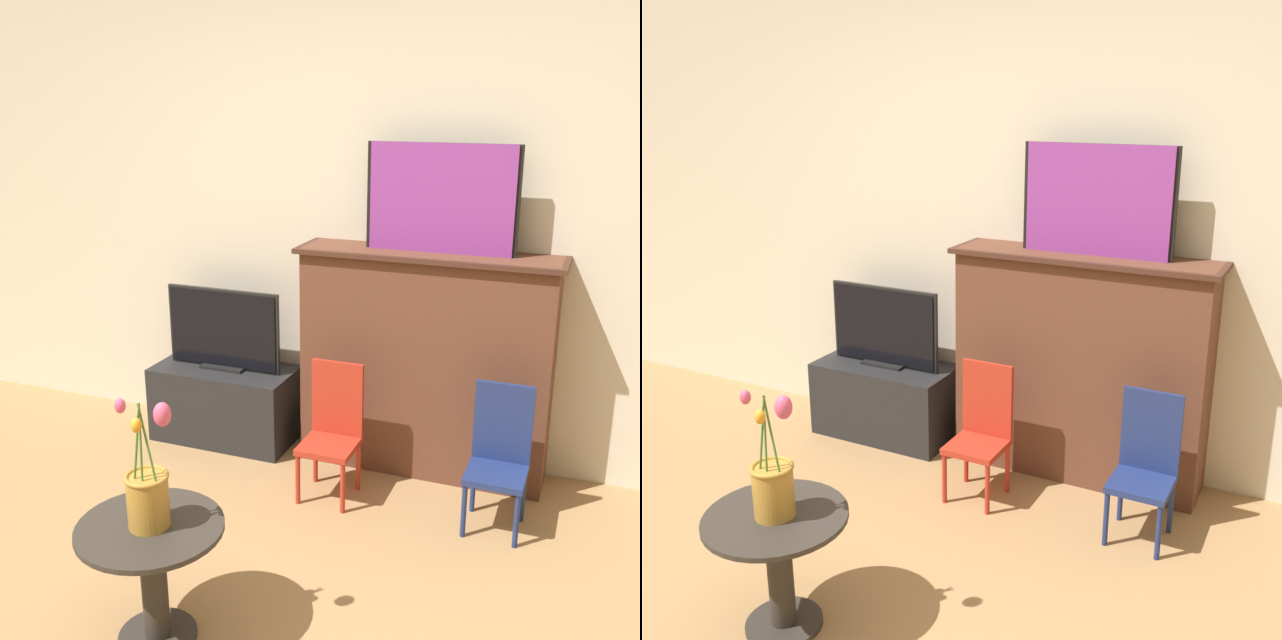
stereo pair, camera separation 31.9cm
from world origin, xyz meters
TOP-DOWN VIEW (x-y plane):
  - wall_back at (0.00, 2.13)m, footprint 8.00×0.06m
  - fireplace_mantel at (0.27, 1.95)m, footprint 1.34×0.35m
  - painting at (0.32, 1.95)m, footprint 0.75×0.03m
  - tv_stand at (-0.87, 1.88)m, footprint 0.80×0.40m
  - tv_monitor at (-0.87, 1.88)m, footprint 0.68×0.12m
  - chair_red at (-0.08, 1.52)m, footprint 0.27×0.27m
  - chair_blue at (0.73, 1.53)m, footprint 0.27×0.27m
  - side_table at (-0.31, 0.28)m, footprint 0.53×0.53m
  - vase_tulips at (-0.30, 0.28)m, footprint 0.21×0.16m

SIDE VIEW (x-z plane):
  - tv_stand at x=-0.87m, z-range 0.00..0.43m
  - side_table at x=-0.31m, z-range 0.07..0.55m
  - chair_red at x=-0.08m, z-range 0.02..0.70m
  - chair_blue at x=0.73m, z-range 0.02..0.70m
  - fireplace_mantel at x=0.27m, z-range 0.01..1.19m
  - vase_tulips at x=-0.30m, z-range 0.36..0.86m
  - tv_monitor at x=-0.87m, z-range 0.43..0.89m
  - wall_back at x=0.00m, z-range 0.00..2.70m
  - painting at x=0.32m, z-range 1.18..1.71m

